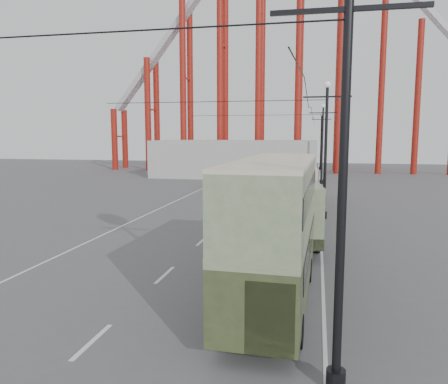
% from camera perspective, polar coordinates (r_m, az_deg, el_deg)
% --- Properties ---
extents(ground, '(160.00, 160.00, 0.00)m').
position_cam_1_polar(ground, '(14.73, -9.39, -15.69)').
color(ground, '#535356').
rests_on(ground, ground).
extents(road_markings, '(12.52, 120.00, 0.01)m').
position_cam_1_polar(road_markings, '(33.32, 1.65, -2.48)').
color(road_markings, silver).
rests_on(road_markings, ground).
extents(lamp_post_near, '(3.20, 0.44, 10.80)m').
position_cam_1_polar(lamp_post_near, '(9.82, 15.91, 19.50)').
color(lamp_post_near, black).
rests_on(lamp_post_near, ground).
extents(lamp_post_mid, '(3.20, 0.44, 9.32)m').
position_cam_1_polar(lamp_post_mid, '(30.60, 13.12, 5.24)').
color(lamp_post_mid, black).
rests_on(lamp_post_mid, ground).
extents(lamp_post_far, '(3.20, 0.44, 9.32)m').
position_cam_1_polar(lamp_post_far, '(52.59, 12.72, 6.11)').
color(lamp_post_far, black).
rests_on(lamp_post_far, ground).
extents(lamp_post_distant, '(3.20, 0.44, 9.32)m').
position_cam_1_polar(lamp_post_distant, '(74.59, 12.55, 6.47)').
color(lamp_post_distant, black).
rests_on(lamp_post_distant, ground).
extents(roller_coaster, '(52.95, 5.00, 55.48)m').
position_cam_1_polar(roller_coaster, '(71.95, 6.10, 21.23)').
color(roller_coaster, maroon).
rests_on(roller_coaster, ground).
extents(fairground_shed, '(22.00, 10.00, 5.00)m').
position_cam_1_polar(fairground_shed, '(60.68, 1.54, 4.39)').
color(fairground_shed, '#AEAEA8').
rests_on(fairground_shed, ground).
extents(double_decker_bus, '(2.57, 9.31, 4.97)m').
position_cam_1_polar(double_decker_bus, '(14.80, 6.62, -4.21)').
color(double_decker_bus, '#333D20').
rests_on(double_decker_bus, ground).
extents(single_decker_green, '(4.05, 12.26, 3.40)m').
position_cam_1_polar(single_decker_green, '(25.62, 8.33, -1.24)').
color(single_decker_green, slate).
rests_on(single_decker_green, ground).
extents(single_decker_cream, '(3.03, 10.59, 3.27)m').
position_cam_1_polar(single_decker_cream, '(37.15, 9.80, 1.30)').
color(single_decker_cream, beige).
rests_on(single_decker_cream, ground).
extents(pedestrian, '(0.76, 0.70, 1.75)m').
position_cam_1_polar(pedestrian, '(21.04, 3.61, -5.99)').
color(pedestrian, black).
rests_on(pedestrian, ground).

